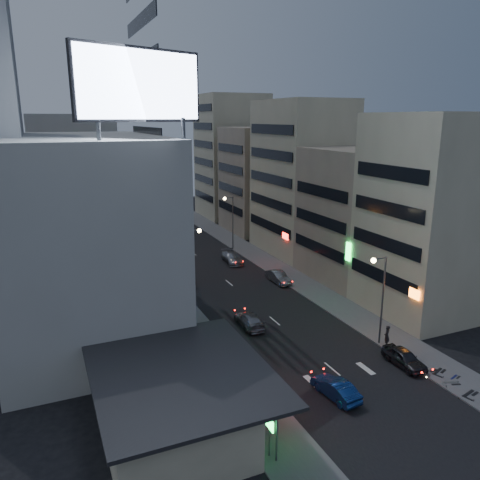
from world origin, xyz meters
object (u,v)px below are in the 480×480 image
parked_car_left (180,278)px  road_car_blue (336,388)px  scooter_silver_a (458,375)px  scooter_blue (456,369)px  parked_car_right_near (404,358)px  parked_car_right_mid (278,277)px  scooter_silver_b (432,360)px  scooter_black_a (472,382)px  road_car_silver (249,320)px  parked_car_right_far (232,258)px  person (387,336)px  scooter_black_b (440,361)px

parked_car_left → road_car_blue: size_ratio=1.22×
scooter_silver_a → scooter_blue: (0.67, 0.81, -0.09)m
parked_car_right_near → scooter_silver_a: parked_car_right_near is taller
parked_car_left → scooter_silver_a: 32.40m
parked_car_right_mid → parked_car_left: parked_car_left is taller
parked_car_right_mid → road_car_blue: parked_car_right_mid is taller
parked_car_left → scooter_silver_b: (12.93, -27.20, 0.04)m
parked_car_right_mid → scooter_blue: size_ratio=2.67×
scooter_black_a → parked_car_right_near: bearing=8.1°
road_car_silver → scooter_silver_b: bearing=131.1°
parked_car_left → parked_car_right_far: parked_car_right_far is taller
parked_car_right_far → person: (2.97, -28.28, 0.33)m
road_car_blue → scooter_silver_a: road_car_blue is taller
person → scooter_black_b: size_ratio=0.93×
person → scooter_black_a: bearing=59.9°
parked_car_right_mid → road_car_silver: size_ratio=0.93×
parked_car_right_far → scooter_black_b: 33.24m
road_car_blue → scooter_blue: road_car_blue is taller
person → parked_car_right_far: bearing=-122.4°
parked_car_right_far → scooter_black_b: size_ratio=2.49×
road_car_silver → scooter_black_a: bearing=125.2°
parked_car_right_near → road_car_silver: size_ratio=0.90×
scooter_black_a → scooter_silver_b: bearing=-10.2°
scooter_black_b → parked_car_right_far: bearing=-13.3°
scooter_black_a → scooter_silver_a: (-0.03, 1.21, -0.05)m
parked_car_right_far → scooter_silver_b: size_ratio=2.47×
parked_car_right_near → parked_car_right_mid: bearing=89.8°
road_car_blue → scooter_silver_a: bearing=161.5°
parked_car_right_far → scooter_silver_a: (4.10, -35.01, -0.04)m
scooter_black_b → scooter_silver_a: bearing=150.8°
parked_car_left → scooter_blue: 31.95m
scooter_silver_a → scooter_blue: scooter_silver_a is taller
person → scooter_blue: person is taller
road_car_blue → scooter_silver_a: (9.60, -2.13, 0.01)m
parked_car_right_far → person: 28.44m
scooter_black_a → scooter_silver_a: bearing=-13.2°
parked_car_left → scooter_black_b: size_ratio=2.48×
parked_car_right_near → parked_car_left: 28.32m
scooter_black_a → scooter_silver_b: size_ratio=1.00×
road_car_silver → parked_car_right_far: bearing=-104.8°
person → scooter_silver_a: 6.83m
road_car_blue → person: size_ratio=2.20×
scooter_silver_a → scooter_silver_b: scooter_silver_b is taller
scooter_silver_a → road_car_blue: bearing=98.1°
road_car_silver → person: person is taller
road_car_blue → scooter_silver_a: 9.83m
road_car_blue → scooter_blue: bearing=166.6°
parked_car_left → scooter_blue: size_ratio=3.17×
parked_car_right_near → parked_car_left: same height
parked_car_right_far → scooter_blue: (4.76, -34.20, -0.13)m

